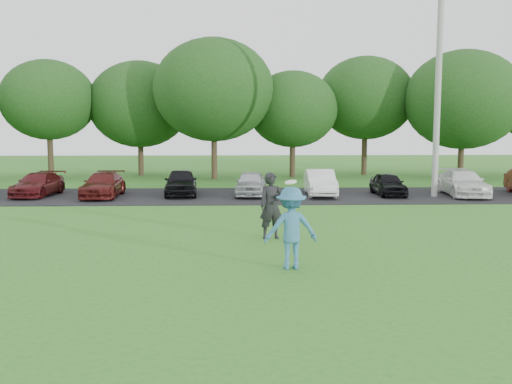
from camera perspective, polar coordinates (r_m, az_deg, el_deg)
ground at (r=14.21m, az=0.47°, el=-6.87°), size 100.00×100.00×0.00m
parking_lot at (r=27.01m, az=-0.66°, el=-0.36°), size 32.00×6.50×0.03m
utility_pole at (r=27.71m, az=17.78°, el=10.85°), size 0.28×0.28×10.98m
frisbee_player at (r=13.27m, az=3.53°, el=-3.61°), size 1.30×0.82×2.11m
camera_bystander at (r=16.73m, az=1.56°, el=-1.38°), size 0.81×0.64×1.96m
parked_cars at (r=26.77m, az=-1.99°, el=0.86°), size 28.62×4.59×1.25m
tree_row at (r=36.65m, az=1.39°, el=9.15°), size 42.39×9.85×8.64m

